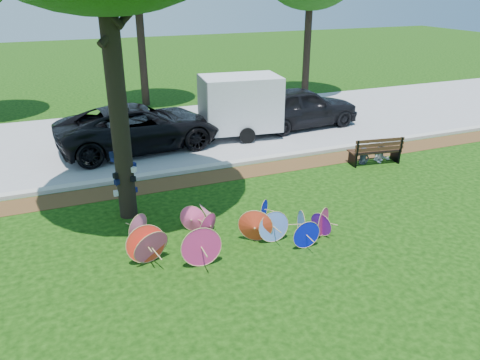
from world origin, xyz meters
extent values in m
plane|color=black|center=(0.00, 0.00, 0.00)|extent=(90.00, 90.00, 0.00)
cube|color=#472D16|center=(0.00, 4.50, 0.01)|extent=(90.00, 1.00, 0.01)
cube|color=#B7B5AD|center=(0.00, 5.20, 0.06)|extent=(90.00, 0.30, 0.12)
cube|color=gray|center=(0.00, 9.35, 0.01)|extent=(90.00, 8.00, 0.01)
cylinder|color=black|center=(-2.20, 2.90, 2.87)|extent=(0.44, 0.44, 5.75)
cone|color=#D65E87|center=(-2.18, 1.50, 0.34)|extent=(0.61, 0.57, 0.68)
cone|color=#0813DF|center=(0.90, 1.46, 0.26)|extent=(0.42, 0.42, 0.52)
cone|color=red|center=(0.24, 0.44, 0.40)|extent=(0.78, 0.57, 0.81)
cone|color=#0813DF|center=(1.19, -0.17, 0.34)|extent=(0.67, 0.11, 0.67)
cone|color=#CB296E|center=(-1.17, 0.06, 0.44)|extent=(0.89, 0.24, 0.89)
cone|color=#6990F4|center=(0.65, 0.38, 0.38)|extent=(0.75, 0.18, 0.76)
cone|color=#FF498D|center=(-2.15, 0.52, 0.41)|extent=(0.89, 0.60, 0.82)
cone|color=red|center=(-2.22, 0.64, 0.43)|extent=(0.88, 0.29, 0.87)
cone|color=#FF498D|center=(-0.94, 1.46, 0.33)|extent=(0.60, 0.50, 0.66)
cone|color=#CB296E|center=(1.82, 0.19, 0.35)|extent=(0.62, 0.51, 0.70)
cone|color=purple|center=(1.83, 0.17, 0.30)|extent=(0.36, 0.61, 0.60)
cone|color=#CB296E|center=(-0.64, 1.09, 0.30)|extent=(0.60, 0.48, 0.61)
cone|color=#6990F4|center=(1.37, 0.26, 0.33)|extent=(0.27, 0.68, 0.67)
cone|color=#D65E87|center=(-0.48, 1.64, 0.33)|extent=(0.46, 0.68, 0.61)
imported|color=black|center=(-0.88, 7.97, 0.79)|extent=(5.96, 3.20, 1.59)
imported|color=black|center=(5.68, 8.26, 0.83)|extent=(4.97, 2.26, 1.65)
cube|color=silver|center=(2.96, 8.00, 1.30)|extent=(3.06, 2.14, 2.61)
imported|color=#333845|center=(5.57, 3.72, 0.55)|extent=(0.40, 0.26, 1.10)
imported|color=silver|center=(6.27, 3.72, 0.62)|extent=(0.71, 0.61, 1.24)
cylinder|color=black|center=(0.59, 14.34, 2.50)|extent=(0.36, 0.36, 5.00)
cylinder|color=black|center=(8.71, 13.22, 2.50)|extent=(0.36, 0.36, 5.00)
camera|label=1|loc=(-3.58, -8.05, 5.50)|focal=35.00mm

